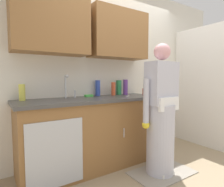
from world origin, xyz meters
name	(u,v)px	position (x,y,z in m)	size (l,w,h in m)	color
ground_plane	(160,177)	(0.00, 0.00, 0.00)	(9.00, 9.00, 0.00)	#998466
kitchen_wall_with_uppers	(108,61)	(-0.14, 0.99, 1.48)	(4.80, 0.44, 2.70)	silver
closet_door_panel	(201,87)	(1.45, 0.40, 1.05)	(1.10, 0.04, 2.10)	silver
counter_cabinet	(93,134)	(-0.55, 0.70, 0.45)	(1.90, 0.62, 0.90)	brown
countertop	(93,99)	(-0.55, 0.70, 0.92)	(1.96, 0.66, 0.04)	#474442
sink	(73,100)	(-0.84, 0.71, 0.93)	(0.50, 0.36, 0.35)	#B7BABF
person_at_sink	(161,119)	(0.06, 0.06, 0.69)	(0.55, 0.34, 1.62)	white
floor_mat	(162,172)	(0.09, 0.05, 0.01)	(0.80, 0.50, 0.01)	gray
bottle_dish_liquid	(98,88)	(-0.35, 0.93, 1.06)	(0.07, 0.07, 0.23)	#334CB2
bottle_water_tall	(125,87)	(0.11, 0.86, 1.06)	(0.07, 0.07, 0.24)	#66388C
bottle_cleaner_spray	(113,89)	(-0.11, 0.88, 1.04)	(0.06, 0.06, 0.20)	#E05933
bottle_water_short	(22,92)	(-1.39, 0.88, 1.04)	(0.07, 0.07, 0.19)	#D8D14C
bottle_soap	(119,87)	(0.03, 0.93, 1.05)	(0.08, 0.08, 0.23)	#2D8C4C
cup_by_sink	(145,92)	(0.33, 0.65, 0.99)	(0.08, 0.08, 0.10)	#B24C47
knife_on_counter	(128,96)	(0.00, 0.65, 0.94)	(0.24, 0.02, 0.01)	silver
sponge	(89,96)	(-0.53, 0.87, 0.96)	(0.11, 0.07, 0.03)	#4CBF4C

